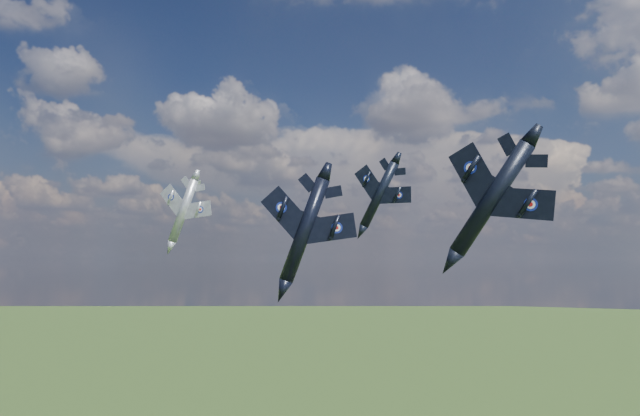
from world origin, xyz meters
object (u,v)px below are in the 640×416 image
at_px(jet_lead_navy, 305,230).
at_px(jet_high_navy, 379,194).
at_px(jet_right_navy, 492,199).
at_px(jet_left_silver, 183,211).

bearing_deg(jet_lead_navy, jet_high_navy, 71.08).
height_order(jet_right_navy, jet_left_silver, jet_left_silver).
bearing_deg(jet_right_navy, jet_high_navy, 127.18).
bearing_deg(jet_high_navy, jet_left_silver, -167.46).
xyz_separation_m(jet_right_navy, jet_left_silver, (-46.96, 27.61, 2.35)).
xyz_separation_m(jet_lead_navy, jet_left_silver, (-27.47, 19.30, 4.11)).
bearing_deg(jet_lead_navy, jet_left_silver, 129.17).
distance_m(jet_right_navy, jet_high_navy, 36.98).
relative_size(jet_right_navy, jet_high_navy, 1.05).
height_order(jet_high_navy, jet_left_silver, jet_high_navy).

